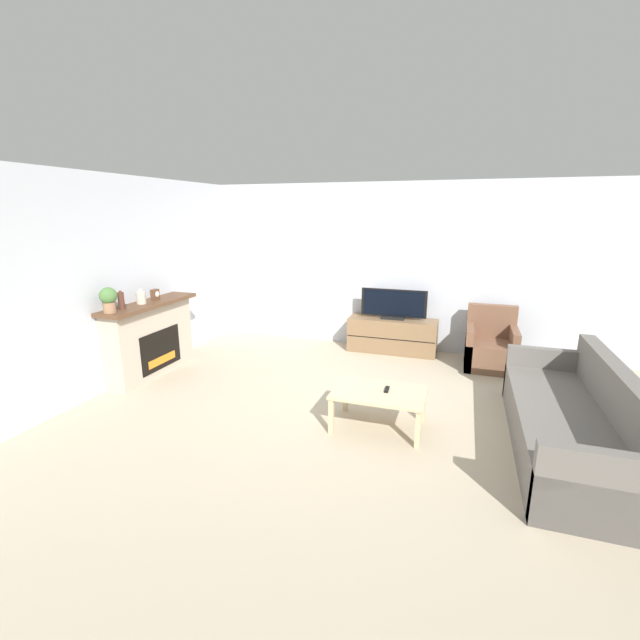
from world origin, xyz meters
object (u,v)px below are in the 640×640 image
object	(u,v)px
potted_plant	(109,299)
remote	(387,389)
mantel_vase_centre_left	(141,297)
armchair	(490,348)
mantel_clock	(155,295)
tv	(394,305)
couch	(573,424)
tv_stand	(392,335)
mantel_vase_left	(121,300)
fireplace	(150,338)
coffee_table	(379,396)

from	to	relation	value
potted_plant	remote	size ratio (longest dim) A/B	2.06
mantel_vase_centre_left	armchair	world-z (taller)	mantel_vase_centre_left
mantel_clock	tv	bearing A→B (deg)	32.17
potted_plant	couch	distance (m)	5.23
potted_plant	mantel_vase_centre_left	bearing A→B (deg)	90.00
armchair	mantel_clock	bearing A→B (deg)	-159.68
couch	mantel_vase_centre_left	bearing A→B (deg)	176.65
tv_stand	tv	xyz separation A→B (m)	(0.00, -0.00, 0.50)
mantel_vase_left	mantel_vase_centre_left	distance (m)	0.35
potted_plant	tv	distance (m)	4.10
fireplace	mantel_clock	size ratio (longest dim) A/B	10.44
coffee_table	couch	world-z (taller)	couch
mantel_vase_left	remote	distance (m)	3.46
potted_plant	couch	size ratio (longest dim) A/B	0.13
mantel_vase_left	couch	bearing A→B (deg)	0.57
mantel_vase_left	coffee_table	bearing A→B (deg)	-1.15
mantel_clock	remote	size ratio (longest dim) A/B	0.99
coffee_table	remote	xyz separation A→B (m)	(0.07, 0.05, 0.06)
armchair	remote	world-z (taller)	armchair
tv	coffee_table	xyz separation A→B (m)	(0.28, -2.60, -0.41)
fireplace	coffee_table	size ratio (longest dim) A/B	1.64
mantel_vase_centre_left	mantel_clock	world-z (taller)	mantel_vase_centre_left
fireplace	mantel_vase_left	bearing A→B (deg)	-87.97
potted_plant	tv_stand	world-z (taller)	potted_plant
mantel_clock	coffee_table	distance (m)	3.46
mantel_vase_centre_left	couch	xyz separation A→B (m)	(5.14, -0.30, -0.85)
mantel_vase_left	coffee_table	distance (m)	3.40
tv	remote	bearing A→B (deg)	-82.13
mantel_vase_centre_left	potted_plant	distance (m)	0.55
mantel_vase_left	mantel_vase_centre_left	xyz separation A→B (m)	(0.00, 0.35, -0.02)
mantel_vase_centre_left	mantel_clock	size ratio (longest dim) A/B	1.36
tv_stand	remote	bearing A→B (deg)	-82.13
potted_plant	armchair	size ratio (longest dim) A/B	0.35
mantel_clock	coffee_table	bearing A→B (deg)	-11.82
fireplace	remote	distance (m)	3.44
mantel_vase_left	tv_stand	distance (m)	4.05
armchair	coffee_table	world-z (taller)	armchair
tv_stand	armchair	bearing A→B (deg)	-9.08
mantel_vase_left	remote	size ratio (longest dim) A/B	1.60
mantel_vase_centre_left	potted_plant	bearing A→B (deg)	-90.00
armchair	couch	distance (m)	2.33
mantel_clock	remote	xyz separation A→B (m)	(3.38, -0.64, -0.69)
tv_stand	coffee_table	xyz separation A→B (m)	(0.28, -2.60, 0.09)
remote	couch	xyz separation A→B (m)	(1.76, 0.07, -0.14)
mantel_vase_centre_left	remote	xyz separation A→B (m)	(3.38, -0.37, -0.70)
potted_plant	coffee_table	bearing A→B (deg)	2.23
tv_stand	remote	world-z (taller)	tv_stand
potted_plant	tv	world-z (taller)	potted_plant
potted_plant	armchair	distance (m)	5.24
tv_stand	coffee_table	distance (m)	2.62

